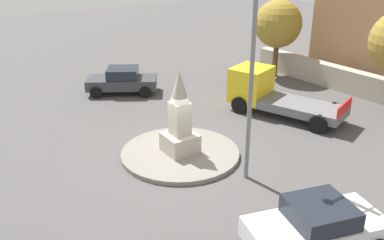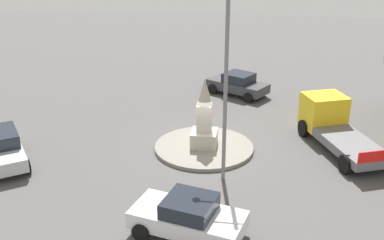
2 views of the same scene
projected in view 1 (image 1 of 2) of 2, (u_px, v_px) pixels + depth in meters
name	position (u px, v px, depth m)	size (l,w,h in m)	color
ground_plane	(180.00, 155.00, 17.11)	(80.00, 80.00, 0.00)	#4F4C4C
traffic_island	(180.00, 153.00, 17.07)	(4.77, 4.77, 0.18)	gray
monument	(180.00, 121.00, 16.52)	(1.23, 1.23, 3.38)	#B2AA99
streetlamp	(254.00, 40.00, 13.55)	(2.83, 0.28, 8.54)	slate
car_white_passing	(317.00, 226.00, 11.65)	(4.19, 2.76, 1.47)	silver
car_dark_grey_near_island	(122.00, 80.00, 23.85)	(4.18, 3.44, 1.46)	#38383D
truck_yellow_parked_left	(271.00, 93.00, 21.04)	(3.84, 5.98, 2.15)	yellow
stone_boundary_wall	(359.00, 84.00, 23.50)	(14.80, 0.70, 1.32)	#B2AA99
tree_near_wall	(278.00, 24.00, 25.95)	(2.92, 2.92, 4.76)	brown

